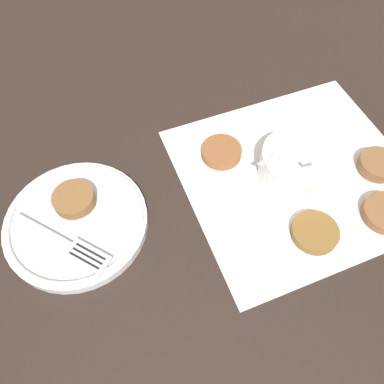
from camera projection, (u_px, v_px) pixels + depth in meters
ground_plane at (304, 166)px, 0.61m from camera, size 4.00×4.00×0.00m
napkin at (297, 174)px, 0.60m from camera, size 0.41×0.39×0.00m
sauce_bowl at (296, 165)px, 0.57m from camera, size 0.12×0.11×0.09m
fritter_0 at (378, 165)px, 0.59m from camera, size 0.06×0.06×0.02m
fritter_1 at (315, 232)px, 0.53m from camera, size 0.07×0.07×0.01m
fritter_2 at (221, 152)px, 0.61m from camera, size 0.07×0.07×0.01m
serving_plate at (76, 222)px, 0.54m from camera, size 0.21×0.21×0.02m
fritter_on_plate at (74, 199)px, 0.54m from camera, size 0.06×0.06×0.02m
fork at (69, 246)px, 0.50m from camera, size 0.14×0.11×0.00m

